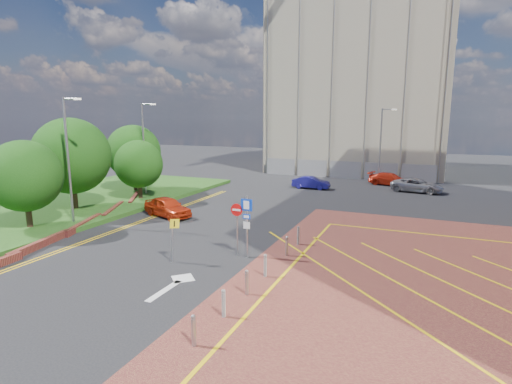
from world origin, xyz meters
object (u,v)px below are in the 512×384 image
Objects in this scene: warning_sign at (173,235)px; car_red_back at (390,179)px; car_blue_back at (311,183)px; car_silver_back at (417,185)px; tree_c at (139,164)px; sign_cluster at (243,220)px; lamp_left_far at (144,145)px; tree_b at (72,156)px; lamp_left_near at (69,155)px; car_red_left at (168,207)px; tree_a at (25,176)px; lamp_back at (381,143)px; tree_d at (134,152)px.

warning_sign reaches higher than car_red_back.
car_silver_back is at bearing -77.83° from car_blue_back.
sign_cluster is at bearing -33.16° from tree_c.
tree_b is at bearing -98.77° from lamp_left_far.
tree_b is 14.62m from warning_sign.
lamp_left_far is 3.57× the size of warning_sign.
tree_b is 30.36m from car_silver_back.
car_red_back is (7.14, 5.16, 0.04)m from car_blue_back.
lamp_left_near is at bearing -44.25° from tree_b.
tree_c is 0.61× the size of lamp_left_far.
car_red_left is at bearing 12.33° from tree_b.
car_red_left is at bearing 49.08° from tree_a.
sign_cluster reaches higher than warning_sign.
lamp_back is at bearing 63.33° from car_red_back.
tree_d reaches higher than car_blue_back.
tree_c reaches higher than warning_sign.
tree_b is 7.10m from lamp_left_far.
sign_cluster is at bearing -36.82° from lamp_left_far.
tree_a is 33.25m from car_red_back.
warning_sign is 22.88m from car_blue_back.
tree_b is 3.01× the size of warning_sign.
tree_c is 1.09× the size of car_red_back.
car_red_back is at bearing 50.51° from car_silver_back.
tree_d reaches higher than car_red_back.
car_silver_back is (16.28, 17.34, -0.05)m from car_red_left.
tree_b is 4.32m from lamp_left_near.
sign_cluster is (-3.78, -27.02, -2.41)m from lamp_back.
lamp_left_near is 1.00× the size of lamp_left_far.
tree_d is 17.39m from car_blue_back.
lamp_left_far is at bearing 132.29° from warning_sign.
sign_cluster is (16.80, -12.02, -1.92)m from tree_d.
car_silver_back reaches higher than car_blue_back.
car_red_left is (-12.38, -21.43, -3.65)m from lamp_back.
lamp_back is (16.50, 26.00, -0.30)m from lamp_left_near.
lamp_left_near reaches higher than car_blue_back.
tree_a is 32.60m from car_silver_back.
tree_d is 25.47m from lamp_back.
tree_d is 0.76× the size of lamp_back.
lamp_left_near is 30.80m from lamp_back.
warning_sign reaches higher than car_silver_back.
sign_cluster is 0.68× the size of car_silver_back.
tree_d is at bearing 110.35° from lamp_left_near.
lamp_back reaches higher than warning_sign.
tree_a is 0.80× the size of tree_b.
car_silver_back is (21.98, 23.91, -2.85)m from tree_a.
tree_c is (2.00, 5.00, -1.04)m from tree_b.
tree_d is 1.64× the size of car_blue_back.
car_red_back is at bearing -13.76° from car_red_left.
lamp_back is at bearing 57.15° from tree_a.
lamp_left_far is 1.93× the size of car_red_left.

